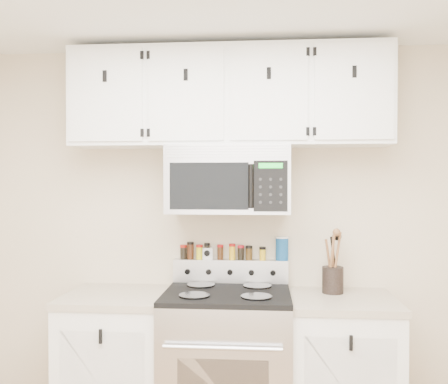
% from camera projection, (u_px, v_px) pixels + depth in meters
% --- Properties ---
extents(back_wall, '(3.50, 0.01, 2.50)m').
position_uv_depth(back_wall, '(231.00, 236.00, 3.34)').
color(back_wall, '#BEAD8E').
rests_on(back_wall, floor).
extents(range, '(0.76, 0.65, 1.10)m').
position_uv_depth(range, '(227.00, 367.00, 3.03)').
color(range, '#B7B7BA').
rests_on(range, floor).
extents(base_cabinet_left, '(0.64, 0.62, 0.92)m').
position_uv_depth(base_cabinet_left, '(118.00, 366.00, 3.11)').
color(base_cabinet_left, white).
rests_on(base_cabinet_left, floor).
extents(base_cabinet_right, '(0.64, 0.62, 0.92)m').
position_uv_depth(base_cabinet_right, '(342.00, 373.00, 3.00)').
color(base_cabinet_right, white).
rests_on(base_cabinet_right, floor).
extents(microwave, '(0.76, 0.44, 0.42)m').
position_uv_depth(microwave, '(229.00, 180.00, 3.14)').
color(microwave, '#9E9EA3').
rests_on(microwave, back_wall).
extents(upper_cabinets, '(2.00, 0.35, 0.62)m').
position_uv_depth(upper_cabinets, '(229.00, 98.00, 3.16)').
color(upper_cabinets, white).
rests_on(upper_cabinets, back_wall).
extents(utensil_crock, '(0.13, 0.13, 0.38)m').
position_uv_depth(utensil_crock, '(333.00, 278.00, 3.11)').
color(utensil_crock, black).
rests_on(utensil_crock, base_cabinet_right).
extents(kitchen_timer, '(0.07, 0.06, 0.08)m').
position_uv_depth(kitchen_timer, '(207.00, 254.00, 3.32)').
color(kitchen_timer, silver).
rests_on(kitchen_timer, range).
extents(salt_canister, '(0.09, 0.09, 0.16)m').
position_uv_depth(salt_canister, '(282.00, 248.00, 3.28)').
color(salt_canister, navy).
rests_on(salt_canister, range).
extents(spice_jar_0, '(0.05, 0.05, 0.09)m').
position_uv_depth(spice_jar_0, '(183.00, 252.00, 3.33)').
color(spice_jar_0, black).
rests_on(spice_jar_0, range).
extents(spice_jar_1, '(0.05, 0.05, 0.11)m').
position_uv_depth(spice_jar_1, '(190.00, 250.00, 3.33)').
color(spice_jar_1, '#3C1D0E').
rests_on(spice_jar_1, range).
extents(spice_jar_2, '(0.04, 0.04, 0.10)m').
position_uv_depth(spice_jar_2, '(199.00, 252.00, 3.32)').
color(spice_jar_2, yellow).
rests_on(spice_jar_2, range).
extents(spice_jar_3, '(0.04, 0.04, 0.11)m').
position_uv_depth(spice_jar_3, '(207.00, 251.00, 3.32)').
color(spice_jar_3, black).
rests_on(spice_jar_3, range).
extents(spice_jar_4, '(0.04, 0.04, 0.10)m').
position_uv_depth(spice_jar_4, '(220.00, 252.00, 3.31)').
color(spice_jar_4, '#3D210E').
rests_on(spice_jar_4, range).
extents(spice_jar_5, '(0.04, 0.04, 0.10)m').
position_uv_depth(spice_jar_5, '(232.00, 252.00, 3.30)').
color(spice_jar_5, gold).
rests_on(spice_jar_5, range).
extents(spice_jar_6, '(0.04, 0.04, 0.10)m').
position_uv_depth(spice_jar_6, '(241.00, 252.00, 3.30)').
color(spice_jar_6, black).
rests_on(spice_jar_6, range).
extents(spice_jar_7, '(0.04, 0.04, 0.09)m').
position_uv_depth(spice_jar_7, '(249.00, 253.00, 3.29)').
color(spice_jar_7, black).
rests_on(spice_jar_7, range).
extents(spice_jar_8, '(0.05, 0.05, 0.09)m').
position_uv_depth(spice_jar_8, '(249.00, 253.00, 3.29)').
color(spice_jar_8, '#452E10').
rests_on(spice_jar_8, range).
extents(spice_jar_9, '(0.04, 0.04, 0.09)m').
position_uv_depth(spice_jar_9, '(263.00, 253.00, 3.29)').
color(spice_jar_9, yellow).
rests_on(spice_jar_9, range).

